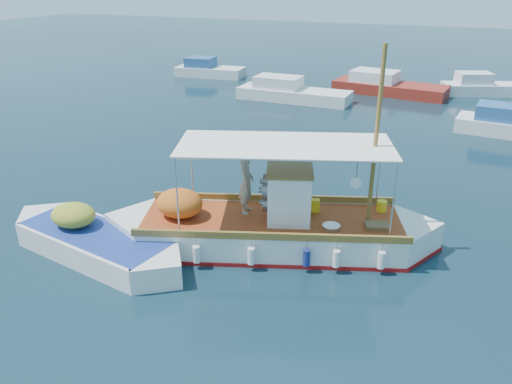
% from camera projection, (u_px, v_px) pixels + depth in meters
% --- Properties ---
extents(ground, '(160.00, 160.00, 0.00)m').
position_uv_depth(ground, '(280.00, 235.00, 16.92)').
color(ground, black).
rests_on(ground, ground).
extents(fishing_caique, '(10.27, 5.44, 6.64)m').
position_uv_depth(fishing_caique, '(269.00, 229.00, 16.08)').
color(fishing_caique, white).
rests_on(fishing_caique, ground).
extents(dinghy, '(7.02, 2.87, 1.74)m').
position_uv_depth(dinghy, '(94.00, 244.00, 15.68)').
color(dinghy, white).
rests_on(dinghy, ground).
extents(bg_boat_nw, '(7.91, 2.54, 1.80)m').
position_uv_depth(bg_boat_nw, '(290.00, 93.00, 34.91)').
color(bg_boat_nw, silver).
rests_on(bg_boat_nw, ground).
extents(bg_boat_n, '(8.43, 3.87, 1.80)m').
position_uv_depth(bg_boat_n, '(387.00, 87.00, 36.89)').
color(bg_boat_n, maroon).
rests_on(bg_boat_n, ground).
extents(bg_boat_far_w, '(6.03, 2.94, 1.80)m').
position_uv_depth(bg_boat_far_w, '(208.00, 71.00, 43.09)').
color(bg_boat_far_w, silver).
rests_on(bg_boat_far_w, ground).
extents(bg_boat_far_n, '(6.19, 3.99, 1.80)m').
position_uv_depth(bg_boat_far_n, '(482.00, 88.00, 36.57)').
color(bg_boat_far_n, silver).
rests_on(bg_boat_far_n, ground).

